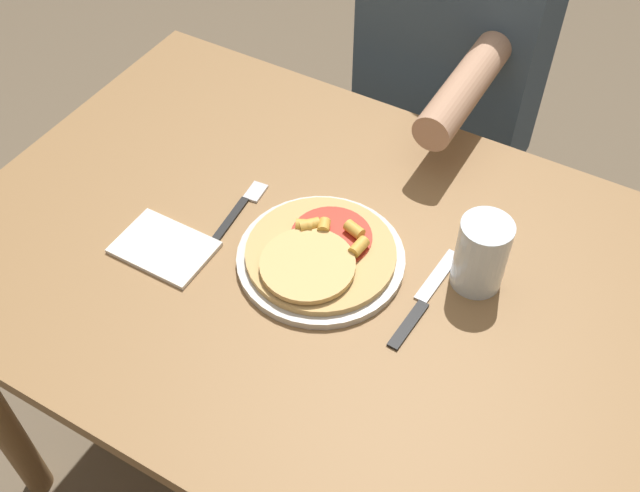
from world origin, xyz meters
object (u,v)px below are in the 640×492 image
pizza (319,254)px  fork (239,210)px  person_diner (450,76)px  drinking_glass (481,254)px  knife (424,299)px  dining_table (333,307)px  plate (320,259)px

pizza → fork: size_ratio=1.38×
fork → person_diner: 0.66m
drinking_glass → person_diner: 0.66m
pizza → knife: 0.18m
dining_table → plate: (-0.03, -0.00, 0.12)m
dining_table → drinking_glass: size_ratio=10.04×
plate → pizza: (-0.00, -0.00, 0.02)m
dining_table → person_diner: size_ratio=1.08×
plate → knife: bearing=4.2°
person_diner → dining_table: bearing=-83.7°
knife → drinking_glass: drinking_glass is taller
fork → knife: (0.36, -0.02, 0.00)m
pizza → person_diner: bearing=94.1°
knife → plate: bearing=-175.8°
knife → pizza: bearing=-174.4°
dining_table → fork: fork is taller
dining_table → person_diner: bearing=96.3°
knife → person_diner: person_diner is taller
plate → drinking_glass: bearing=21.3°
dining_table → person_diner: person_diner is taller
dining_table → knife: 0.19m
pizza → person_diner: person_diner is taller
pizza → drinking_glass: drinking_glass is taller
plate → fork: plate is taller
fork → dining_table: bearing=-7.9°
fork → drinking_glass: drinking_glass is taller
plate → person_diner: person_diner is taller
fork → drinking_glass: 0.42m
plate → person_diner: size_ratio=0.23×
plate → drinking_glass: drinking_glass is taller
person_diner → fork: bearing=-101.5°
person_diner → drinking_glass: bearing=-64.1°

